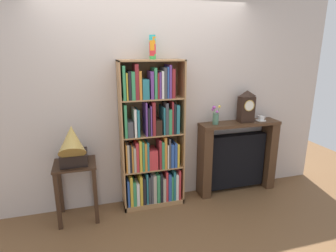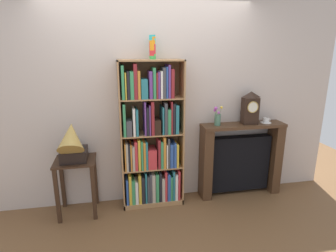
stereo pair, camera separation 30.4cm
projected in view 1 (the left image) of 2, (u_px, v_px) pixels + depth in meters
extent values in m
cube|color=brown|center=(155.00, 207.00, 3.57)|extent=(7.72, 6.40, 0.02)
cube|color=beige|center=(159.00, 101.00, 3.51)|extent=(4.72, 0.08, 2.63)
cube|color=#A87A4C|center=(121.00, 139.00, 3.31)|extent=(0.02, 0.29, 1.83)
cube|color=#A87A4C|center=(181.00, 134.00, 3.51)|extent=(0.02, 0.29, 1.83)
cube|color=brown|center=(150.00, 133.00, 3.53)|extent=(0.77, 0.01, 1.83)
cube|color=#A87A4C|center=(151.00, 60.00, 3.16)|extent=(0.77, 0.29, 0.02)
cube|color=#A87A4C|center=(153.00, 200.00, 3.65)|extent=(0.77, 0.29, 0.06)
cube|color=#2D519E|center=(128.00, 191.00, 3.48)|extent=(0.03, 0.22, 0.34)
cube|color=gold|center=(131.00, 189.00, 3.48)|extent=(0.03, 0.20, 0.39)
cube|color=#388E56|center=(134.00, 191.00, 3.51)|extent=(0.04, 0.23, 0.32)
cube|color=white|center=(137.00, 192.00, 3.51)|extent=(0.04, 0.19, 0.30)
cube|color=gold|center=(140.00, 188.00, 3.52)|extent=(0.03, 0.21, 0.38)
cube|color=black|center=(143.00, 189.00, 3.52)|extent=(0.04, 0.19, 0.35)
cube|color=teal|center=(146.00, 186.00, 3.53)|extent=(0.02, 0.21, 0.40)
cube|color=#424247|center=(148.00, 188.00, 3.55)|extent=(0.02, 0.22, 0.36)
cube|color=#424247|center=(151.00, 187.00, 3.54)|extent=(0.03, 0.19, 0.38)
cube|color=#B2A893|center=(154.00, 187.00, 3.55)|extent=(0.04, 0.19, 0.37)
cube|color=#388E56|center=(157.00, 185.00, 3.59)|extent=(0.04, 0.24, 0.38)
cube|color=black|center=(160.00, 185.00, 3.57)|extent=(0.03, 0.19, 0.39)
cube|color=#B2A893|center=(162.00, 187.00, 3.62)|extent=(0.04, 0.24, 0.32)
cube|color=#C63338|center=(165.00, 183.00, 3.61)|extent=(0.03, 0.23, 0.40)
cube|color=#2D519E|center=(168.00, 185.00, 3.62)|extent=(0.04, 0.22, 0.36)
cube|color=#388E56|center=(170.00, 186.00, 3.62)|extent=(0.02, 0.20, 0.33)
cube|color=teal|center=(172.00, 183.00, 3.64)|extent=(0.02, 0.23, 0.40)
cube|color=white|center=(175.00, 184.00, 3.64)|extent=(0.03, 0.20, 0.35)
cube|color=#C63338|center=(178.00, 183.00, 3.64)|extent=(0.03, 0.19, 0.40)
cube|color=#A87A4C|center=(153.00, 167.00, 3.52)|extent=(0.73, 0.27, 0.02)
cube|color=orange|center=(126.00, 157.00, 3.35)|extent=(0.02, 0.21, 0.34)
cube|color=#B2A893|center=(127.00, 157.00, 3.36)|extent=(0.02, 0.23, 0.35)
cube|color=black|center=(130.00, 157.00, 3.36)|extent=(0.02, 0.20, 0.34)
cube|color=orange|center=(131.00, 157.00, 3.39)|extent=(0.02, 0.25, 0.33)
cube|color=#B2A893|center=(134.00, 158.00, 3.38)|extent=(0.03, 0.20, 0.31)
cube|color=#C63338|center=(136.00, 156.00, 3.38)|extent=(0.03, 0.19, 0.36)
cube|color=gold|center=(139.00, 154.00, 3.40)|extent=(0.03, 0.22, 0.38)
cube|color=#388E56|center=(142.00, 154.00, 3.42)|extent=(0.02, 0.24, 0.37)
cube|color=orange|center=(145.00, 155.00, 3.41)|extent=(0.03, 0.19, 0.35)
cube|color=teal|center=(147.00, 155.00, 3.42)|extent=(0.02, 0.20, 0.35)
cube|color=#C63338|center=(152.00, 158.00, 3.46)|extent=(0.11, 0.22, 0.25)
cube|color=maroon|center=(159.00, 153.00, 3.45)|extent=(0.03, 0.19, 0.37)
cube|color=#388E56|center=(161.00, 153.00, 3.47)|extent=(0.03, 0.21, 0.35)
cube|color=orange|center=(164.00, 151.00, 3.48)|extent=(0.03, 0.23, 0.40)
cube|color=white|center=(166.00, 154.00, 3.50)|extent=(0.02, 0.23, 0.30)
cube|color=#424247|center=(167.00, 151.00, 3.50)|extent=(0.02, 0.24, 0.38)
cube|color=#2D519E|center=(170.00, 154.00, 3.52)|extent=(0.04, 0.23, 0.30)
cube|color=#2D519E|center=(173.00, 153.00, 3.54)|extent=(0.03, 0.24, 0.32)
cube|color=gold|center=(176.00, 154.00, 3.52)|extent=(0.03, 0.19, 0.30)
cube|color=#A87A4C|center=(152.00, 134.00, 3.40)|extent=(0.73, 0.27, 0.02)
cube|color=#388E56|center=(125.00, 120.00, 3.24)|extent=(0.03, 0.22, 0.38)
cube|color=#424247|center=(129.00, 128.00, 3.27)|extent=(0.06, 0.21, 0.19)
cube|color=white|center=(134.00, 122.00, 3.27)|extent=(0.03, 0.22, 0.33)
cube|color=teal|center=(137.00, 122.00, 3.29)|extent=(0.03, 0.24, 0.32)
cube|color=#663884|center=(145.00, 118.00, 3.30)|extent=(0.02, 0.23, 0.40)
cube|color=black|center=(147.00, 121.00, 3.32)|extent=(0.02, 0.23, 0.33)
cube|color=#663884|center=(149.00, 119.00, 3.33)|extent=(0.02, 0.24, 0.36)
cube|color=maroon|center=(152.00, 118.00, 3.31)|extent=(0.03, 0.20, 0.40)
cube|color=black|center=(157.00, 126.00, 3.36)|extent=(0.08, 0.21, 0.18)
cube|color=teal|center=(162.00, 120.00, 3.37)|extent=(0.02, 0.24, 0.33)
cube|color=#424247|center=(165.00, 118.00, 3.35)|extent=(0.03, 0.19, 0.38)
cube|color=#388E56|center=(168.00, 120.00, 3.39)|extent=(0.04, 0.24, 0.31)
cube|color=maroon|center=(171.00, 117.00, 3.38)|extent=(0.02, 0.21, 0.39)
cube|color=black|center=(173.00, 118.00, 3.39)|extent=(0.02, 0.22, 0.37)
cube|color=teal|center=(176.00, 118.00, 3.40)|extent=(0.04, 0.21, 0.35)
cube|color=#A87A4C|center=(151.00, 98.00, 3.28)|extent=(0.73, 0.27, 0.02)
cube|color=#388E56|center=(123.00, 82.00, 3.13)|extent=(0.03, 0.24, 0.38)
cube|color=gold|center=(126.00, 86.00, 3.14)|extent=(0.02, 0.23, 0.30)
cube|color=black|center=(129.00, 85.00, 3.14)|extent=(0.03, 0.22, 0.32)
cube|color=#388E56|center=(132.00, 85.00, 3.14)|extent=(0.04, 0.20, 0.31)
cube|color=maroon|center=(136.00, 82.00, 3.14)|extent=(0.04, 0.20, 0.40)
cube|color=orange|center=(139.00, 85.00, 3.18)|extent=(0.03, 0.22, 0.32)
cube|color=teal|center=(144.00, 89.00, 3.19)|extent=(0.08, 0.20, 0.23)
cube|color=#663884|center=(150.00, 85.00, 3.21)|extent=(0.04, 0.22, 0.31)
cube|color=#388E56|center=(154.00, 83.00, 3.22)|extent=(0.03, 0.22, 0.35)
cube|color=maroon|center=(156.00, 85.00, 3.22)|extent=(0.02, 0.20, 0.30)
cube|color=#663884|center=(158.00, 85.00, 3.23)|extent=(0.02, 0.21, 0.30)
cube|color=white|center=(161.00, 84.00, 3.25)|extent=(0.02, 0.24, 0.31)
cube|color=#424247|center=(163.00, 82.00, 3.25)|extent=(0.03, 0.23, 0.35)
cube|color=#2D519E|center=(166.00, 82.00, 3.24)|extent=(0.02, 0.19, 0.36)
cube|color=#663884|center=(168.00, 81.00, 3.27)|extent=(0.03, 0.25, 0.38)
cube|color=maroon|center=(171.00, 83.00, 3.27)|extent=(0.04, 0.21, 0.33)
cylinder|color=green|center=(153.00, 54.00, 3.17)|extent=(0.07, 0.07, 0.11)
cylinder|color=green|center=(153.00, 53.00, 3.17)|extent=(0.07, 0.07, 0.11)
cylinder|color=red|center=(153.00, 51.00, 3.16)|extent=(0.07, 0.07, 0.11)
cylinder|color=red|center=(153.00, 49.00, 3.16)|extent=(0.07, 0.07, 0.11)
cylinder|color=red|center=(152.00, 47.00, 3.15)|extent=(0.07, 0.07, 0.11)
cylinder|color=orange|center=(153.00, 45.00, 3.15)|extent=(0.07, 0.07, 0.11)
cylinder|color=#28B2B7|center=(153.00, 44.00, 3.14)|extent=(0.07, 0.07, 0.11)
cylinder|color=orange|center=(152.00, 42.00, 3.14)|extent=(0.07, 0.07, 0.11)
cylinder|color=#28B2B7|center=(152.00, 40.00, 3.13)|extent=(0.07, 0.07, 0.11)
cube|color=#382316|center=(75.00, 164.00, 3.16)|extent=(0.46, 0.42, 0.02)
cube|color=#382316|center=(58.00, 202.00, 3.04)|extent=(0.04, 0.04, 0.67)
cube|color=#382316|center=(96.00, 197.00, 3.15)|extent=(0.04, 0.04, 0.67)
cube|color=#382316|center=(60.00, 187.00, 3.36)|extent=(0.04, 0.04, 0.67)
cube|color=#382316|center=(95.00, 183.00, 3.47)|extent=(0.04, 0.04, 0.67)
cube|color=black|center=(74.00, 158.00, 3.14)|extent=(0.29, 0.30, 0.14)
cylinder|color=black|center=(73.00, 152.00, 3.12)|extent=(0.25, 0.25, 0.01)
cylinder|color=#B79347|center=(73.00, 151.00, 3.07)|extent=(0.03, 0.03, 0.06)
cone|color=#B79347|center=(72.00, 139.00, 2.97)|extent=(0.29, 0.43, 0.43)
cube|color=#472D1C|center=(240.00, 124.00, 3.72)|extent=(1.11, 0.27, 0.04)
cube|color=#472D1C|center=(204.00, 162.00, 3.72)|extent=(0.12, 0.24, 0.96)
cube|color=#472D1C|center=(268.00, 155.00, 3.99)|extent=(0.12, 0.24, 0.96)
cube|color=black|center=(236.00, 161.00, 3.91)|extent=(0.83, 0.14, 0.77)
cube|color=black|center=(246.00, 109.00, 3.69)|extent=(0.20, 0.13, 0.35)
pyramid|color=black|center=(247.00, 93.00, 3.63)|extent=(0.20, 0.13, 0.08)
cylinder|color=silver|center=(249.00, 106.00, 3.61)|extent=(0.14, 0.01, 0.14)
torus|color=#B79347|center=(249.00, 106.00, 3.60)|extent=(0.15, 0.01, 0.15)
cylinder|color=#4C7A60|center=(216.00, 119.00, 3.60)|extent=(0.08, 0.08, 0.15)
cylinder|color=#4C753D|center=(214.00, 116.00, 3.60)|extent=(0.05, 0.02, 0.18)
sphere|color=#B24CB7|center=(213.00, 109.00, 3.58)|extent=(0.03, 0.03, 0.03)
cylinder|color=#4C753D|center=(217.00, 115.00, 3.59)|extent=(0.05, 0.01, 0.22)
sphere|color=yellow|center=(219.00, 107.00, 3.56)|extent=(0.03, 0.03, 0.03)
cylinder|color=#4C753D|center=(217.00, 118.00, 3.57)|extent=(0.02, 0.03, 0.16)
sphere|color=#B24CB7|center=(217.00, 112.00, 3.53)|extent=(0.03, 0.03, 0.03)
cylinder|color=#4C753D|center=(215.00, 115.00, 3.58)|extent=(0.04, 0.01, 0.21)
sphere|color=#B24CB7|center=(214.00, 107.00, 3.55)|extent=(0.04, 0.04, 0.04)
cylinder|color=white|center=(261.00, 120.00, 3.80)|extent=(0.14, 0.14, 0.01)
cylinder|color=white|center=(261.00, 118.00, 3.79)|extent=(0.08, 0.08, 0.06)
torus|color=white|center=(264.00, 118.00, 3.80)|extent=(0.04, 0.01, 0.04)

